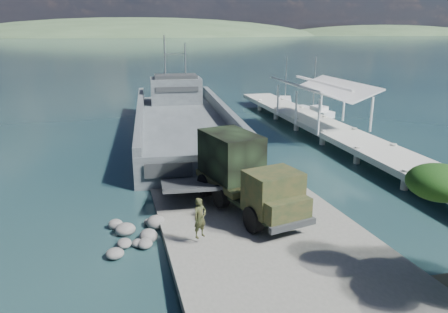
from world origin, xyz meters
TOP-DOWN VIEW (x-y plane):
  - ground at (0.00, 0.00)m, footprint 1400.00×1400.00m
  - boat_ramp at (0.00, -1.00)m, footprint 10.00×18.00m
  - shoreline_rocks at (-6.20, 0.50)m, footprint 3.20×5.60m
  - distant_headlands at (50.00, 560.00)m, footprint 1000.00×240.00m
  - pier at (13.00, 18.77)m, footprint 6.40×44.00m
  - landing_craft at (-0.47, 22.34)m, footprint 11.15×35.35m
  - military_truck at (-0.15, 2.76)m, footprint 4.52×8.97m
  - soldier at (-3.42, -1.12)m, footprint 0.84×0.75m
  - sailboat_near at (16.83, 29.29)m, footprint 3.24×6.20m
  - sailboat_far at (16.51, 37.84)m, footprint 3.55×5.78m

SIDE VIEW (x-z plane):
  - ground at x=0.00m, z-range 0.00..0.00m
  - shoreline_rocks at x=-6.20m, z-range -0.45..0.45m
  - distant_headlands at x=50.00m, z-range -24.00..24.00m
  - boat_ramp at x=0.00m, z-range 0.00..0.50m
  - sailboat_far at x=16.51m, z-range -3.03..3.76m
  - sailboat_near at x=16.83m, z-range -3.24..4.01m
  - landing_craft at x=-0.47m, z-range -4.33..6.02m
  - soldier at x=-3.42m, z-range 0.50..2.44m
  - pier at x=13.00m, z-range -1.45..4.65m
  - military_truck at x=-0.15m, z-range 0.49..4.49m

